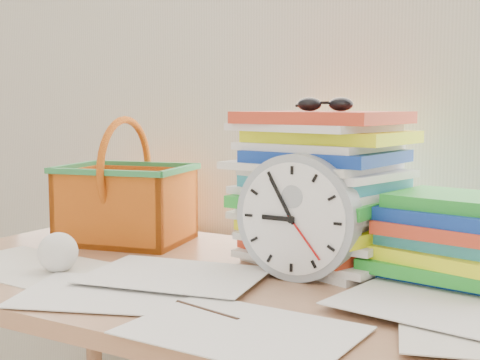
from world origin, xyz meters
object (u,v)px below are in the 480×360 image
Objects in this scene: desk at (240,318)px; paper_stack at (321,188)px; basket at (126,181)px; clock at (298,217)px; book_stack at (455,240)px.

paper_stack reaches higher than desk.
basket reaches higher than desk.
clock reaches higher than book_stack.
paper_stack is 0.48m from basket.
book_stack is at bearing -12.31° from basket.
desk is 4.29× the size of paper_stack.
basket reaches higher than book_stack.
basket is (-0.50, 0.11, 0.03)m from clock.
clock is (0.02, -0.14, -0.04)m from paper_stack.
desk is 4.85× the size of basket.
desk is at bearing -149.40° from clock.
book_stack is 0.95× the size of basket.
basket is at bearing -176.20° from paper_stack.
book_stack is (0.35, 0.16, 0.16)m from desk.
desk is 0.42m from book_stack.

